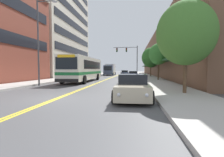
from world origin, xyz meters
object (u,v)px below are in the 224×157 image
Objects in this scene: car_black_parked_left_mid at (89,75)px; box_truck at (110,69)px; street_tree_right_near at (186,33)px; street_tree_right_mid at (159,54)px; car_red_parked_left_near at (95,74)px; car_charcoal_moving_third at (126,72)px; street_lamp_left_near at (41,36)px; car_white_moving_second at (123,72)px; city_bus at (84,68)px; street_tree_right_far at (151,58)px; traffic_signal_mast at (129,55)px; car_slate_blue_moving_lead at (125,73)px; car_champagne_parked_right_foreground at (133,88)px; car_navy_parked_right_mid at (133,74)px.

box_truck is (2.18, 15.17, 1.03)m from car_black_parked_left_mid.
street_tree_right_near is 13.92m from street_tree_right_mid.
car_red_parked_left_near reaches higher than car_charcoal_moving_third.
street_lamp_left_near is at bearing -92.02° from car_black_parked_left_mid.
car_white_moving_second is (4.93, 28.77, 0.02)m from car_red_parked_left_near.
city_bus is at bearing 130.97° from street_tree_right_near.
car_white_moving_second is 9.28m from car_charcoal_moving_third.
box_truck is at bearing -98.02° from car_white_moving_second.
car_black_parked_left_mid is 0.75× the size of street_tree_right_far.
traffic_signal_mast is at bearing -84.90° from car_charcoal_moving_third.
street_lamp_left_near is at bearing -104.69° from car_slate_blue_moving_lead.
car_charcoal_moving_third is at bearing 83.29° from city_bus.
street_tree_right_far is (3.65, 27.59, 3.46)m from car_champagne_parked_right_foreground.
street_lamp_left_near reaches higher than city_bus.
car_charcoal_moving_third is at bearing 105.74° from street_tree_right_far.
street_tree_right_near reaches higher than car_white_moving_second.
box_truck is 15.49m from street_tree_right_far.
car_champagne_parked_right_foreground reaches higher than car_black_parked_left_mid.
car_red_parked_left_near is 0.61× the size of traffic_signal_mast.
street_tree_right_far reaches higher than car_slate_blue_moving_lead.
car_slate_blue_moving_lead is at bearing -85.91° from car_white_moving_second.
traffic_signal_mast is at bearing 71.23° from street_lamp_left_near.
street_tree_right_mid is at bearing -48.75° from car_red_parked_left_near.
city_bus is 10.62m from car_black_parked_left_mid.
car_white_moving_second is 0.77× the size of street_tree_right_far.
street_lamp_left_near is (-6.82, -42.29, 4.49)m from car_charcoal_moving_third.
car_slate_blue_moving_lead is (6.63, 4.89, 0.06)m from car_red_parked_left_near.
car_champagne_parked_right_foreground is at bearing -37.36° from street_lamp_left_near.
car_white_moving_second is 0.65× the size of traffic_signal_mast.
street_lamp_left_near is at bearing -96.13° from car_white_moving_second.
car_charcoal_moving_third is 0.59× the size of box_truck.
box_truck is at bearing 76.70° from car_red_parked_left_near.
car_navy_parked_right_mid is at bearing -79.40° from traffic_signal_mast.
street_tree_right_near is at bearing -91.10° from street_tree_right_mid.
street_tree_right_near is (10.03, -11.55, 2.12)m from city_bus.
street_lamp_left_near reaches higher than car_black_parked_left_mid.
car_charcoal_moving_third is (-0.42, 14.68, -0.07)m from car_slate_blue_moving_lead.
street_lamp_left_near reaches higher than car_slate_blue_moving_lead.
street_lamp_left_near reaches higher than traffic_signal_mast.
street_tree_right_mid is (12.89, 8.71, -1.25)m from street_lamp_left_near.
car_champagne_parked_right_foreground is (6.73, -13.45, -1.17)m from city_bus.
car_champagne_parked_right_foreground is 0.77× the size of street_tree_right_near.
car_navy_parked_right_mid reaches higher than car_black_parked_left_mid.
car_black_parked_left_mid is (-2.00, 10.36, -1.24)m from city_bus.
street_tree_right_far is at bearing -51.24° from car_slate_blue_moving_lead.
car_champagne_parked_right_foreground is 26.86m from car_navy_parked_right_mid.
car_champagne_parked_right_foreground is at bearing -80.46° from box_truck.
street_lamp_left_near is (-9.32, -19.75, 4.46)m from car_navy_parked_right_mid.
car_white_moving_second is at bearing 81.98° from box_truck.
car_black_parked_left_mid is 15.36m from box_truck.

